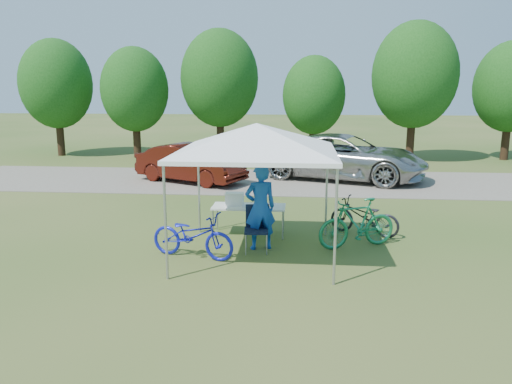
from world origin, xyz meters
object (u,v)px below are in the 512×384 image
(cooler, at_px, (235,199))
(bike_blue, at_px, (193,235))
(folding_table, at_px, (249,208))
(minivan, at_px, (345,157))
(bike_green, at_px, (357,223))
(folding_chair, at_px, (257,224))
(cyclist, at_px, (260,207))
(sedan, at_px, (190,163))
(bike_dark, at_px, (364,217))

(cooler, bearing_deg, bike_blue, -111.02)
(folding_table, xyz_separation_m, minivan, (2.86, 7.35, 0.19))
(bike_green, height_order, minivan, minivan)
(folding_chair, distance_m, cooler, 1.28)
(cooler, distance_m, cyclist, 1.20)
(folding_chair, bearing_deg, cooler, 114.68)
(sedan, bearing_deg, cyclist, -131.20)
(folding_table, distance_m, folding_chair, 1.12)
(cyclist, xyz_separation_m, sedan, (-3.10, 7.25, -0.22))
(bike_blue, distance_m, sedan, 8.14)
(folding_table, distance_m, minivan, 7.89)
(folding_chair, relative_size, bike_green, 0.54)
(bike_dark, bearing_deg, folding_table, -59.34)
(bike_green, relative_size, sedan, 0.44)
(bike_green, relative_size, bike_dark, 1.09)
(cyclist, height_order, bike_blue, cyclist)
(sedan, bearing_deg, minivan, -53.40)
(folding_table, xyz_separation_m, cooler, (-0.34, -0.00, 0.20))
(bike_blue, bearing_deg, sedan, 27.90)
(folding_chair, relative_size, minivan, 0.16)
(cooler, bearing_deg, folding_chair, -60.53)
(folding_chair, xyz_separation_m, minivan, (2.58, 8.43, 0.27))
(folding_chair, relative_size, cooler, 2.28)
(bike_dark, height_order, minivan, minivan)
(folding_table, xyz_separation_m, bike_blue, (-0.98, -1.68, -0.18))
(cyclist, height_order, bike_dark, cyclist)
(folding_chair, relative_size, cyclist, 0.53)
(bike_green, height_order, sedan, sedan)
(cyclist, bearing_deg, sedan, -86.33)
(folding_table, relative_size, cooler, 3.99)
(folding_chair, height_order, minivan, minivan)
(cooler, relative_size, bike_blue, 0.24)
(folding_chair, height_order, cooler, cooler)
(folding_chair, distance_m, bike_dark, 2.77)
(cooler, distance_m, bike_green, 2.87)
(cooler, relative_size, minivan, 0.07)
(folding_table, height_order, cyclist, cyclist)
(folding_chair, bearing_deg, bike_blue, -159.52)
(bike_dark, height_order, sedan, sedan)
(folding_chair, relative_size, sedan, 0.24)
(folding_table, bearing_deg, folding_chair, -75.70)
(folding_table, distance_m, bike_green, 2.53)
(folding_chair, height_order, bike_green, bike_green)
(bike_green, bearing_deg, minivan, 153.89)
(bike_blue, xyz_separation_m, bike_green, (3.40, 0.95, 0.07))
(cyclist, distance_m, bike_green, 2.13)
(cyclist, relative_size, sedan, 0.45)
(folding_chair, relative_size, bike_blue, 0.54)
(cyclist, distance_m, bike_blue, 1.56)
(bike_green, bearing_deg, folding_table, -129.78)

